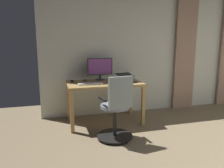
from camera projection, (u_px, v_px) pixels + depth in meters
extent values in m
cube|color=silver|center=(168.00, 46.00, 4.91)|extent=(5.38, 0.10, 2.76)
cube|color=tan|center=(185.00, 51.00, 4.92)|extent=(0.48, 0.06, 2.55)
cube|color=tan|center=(104.00, 83.00, 4.14)|extent=(1.34, 0.75, 0.04)
cube|color=tan|center=(143.00, 106.00, 4.06)|extent=(0.06, 0.06, 0.72)
cube|color=tan|center=(72.00, 112.00, 3.73)|extent=(0.06, 0.06, 0.72)
cube|color=tan|center=(130.00, 97.00, 4.69)|extent=(0.06, 0.06, 0.72)
cube|color=tan|center=(68.00, 101.00, 4.37)|extent=(0.06, 0.06, 0.72)
cylinder|color=black|center=(115.00, 136.00, 3.58)|extent=(0.56, 0.56, 0.02)
sphere|color=black|center=(129.00, 134.00, 3.68)|extent=(0.05, 0.05, 0.05)
sphere|color=black|center=(113.00, 130.00, 3.83)|extent=(0.05, 0.05, 0.05)
sphere|color=black|center=(99.00, 135.00, 3.63)|extent=(0.05, 0.05, 0.05)
sphere|color=black|center=(106.00, 143.00, 3.36)|extent=(0.05, 0.05, 0.05)
sphere|color=black|center=(127.00, 142.00, 3.39)|extent=(0.05, 0.05, 0.05)
cylinder|color=black|center=(115.00, 122.00, 3.53)|extent=(0.06, 0.06, 0.45)
cylinder|color=gray|center=(115.00, 106.00, 3.48)|extent=(0.50, 0.50, 0.05)
cube|color=gray|center=(121.00, 93.00, 3.25)|extent=(0.38, 0.11, 0.47)
cube|color=black|center=(103.00, 99.00, 3.38)|extent=(0.08, 0.24, 0.03)
cube|color=black|center=(127.00, 96.00, 3.54)|extent=(0.08, 0.24, 0.03)
cylinder|color=#333338|center=(100.00, 79.00, 4.37)|extent=(0.18, 0.18, 0.01)
cylinder|color=#333338|center=(100.00, 77.00, 4.36)|extent=(0.04, 0.04, 0.08)
cube|color=#333338|center=(100.00, 66.00, 4.32)|extent=(0.48, 0.03, 0.32)
cube|color=purple|center=(100.00, 67.00, 4.31)|extent=(0.44, 0.01, 0.28)
cube|color=white|center=(90.00, 84.00, 3.94)|extent=(0.42, 0.13, 0.02)
cube|color=black|center=(128.00, 82.00, 4.09)|extent=(0.33, 0.27, 0.02)
cube|color=black|center=(125.00, 75.00, 4.16)|extent=(0.32, 0.27, 0.05)
ellipsoid|color=black|center=(72.00, 81.00, 4.16)|extent=(0.06, 0.10, 0.04)
cube|color=#232328|center=(85.00, 80.00, 4.30)|extent=(0.12, 0.16, 0.01)
cube|color=#333338|center=(115.00, 80.00, 4.32)|extent=(0.14, 0.16, 0.01)
cylinder|color=teal|center=(132.00, 77.00, 4.35)|extent=(0.09, 0.09, 0.09)
torus|color=teal|center=(129.00, 77.00, 4.34)|extent=(0.06, 0.01, 0.06)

